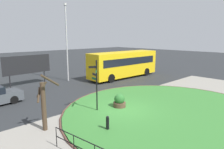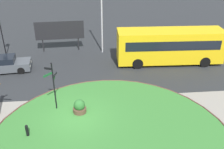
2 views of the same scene
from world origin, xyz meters
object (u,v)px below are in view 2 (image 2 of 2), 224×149
billboard_left (60,31)px  signpost_directional (53,83)px  bollard_foreground (27,131)px  planter_near_signpost (80,107)px  lamppost_tall (102,8)px  bus_yellow (170,46)px  traffic_light_near (0,29)px  car_near_lane (6,65)px

billboard_left → signpost_directional: bearing=-90.1°
bollard_foreground → planter_near_signpost: size_ratio=0.83×
lamppost_tall → planter_near_signpost: (-2.22, -10.73, -4.24)m
bollard_foreground → lamppost_tall: (5.33, 12.83, 4.27)m
lamppost_tall → signpost_directional: bearing=-111.1°
signpost_directional → billboard_left: (-0.51, 10.87, 0.12)m
signpost_directional → lamppost_tall: size_ratio=0.41×
bollard_foreground → billboard_left: (0.93, 13.62, 1.79)m
bus_yellow → billboard_left: (-10.66, 3.99, 0.49)m
traffic_light_near → planter_near_signpost: bearing=136.1°
car_near_lane → planter_near_signpost: bearing=-51.6°
bollard_foreground → traffic_light_near: (-4.87, 12.97, 2.35)m
signpost_directional → car_near_lane: size_ratio=0.84×
bus_yellow → lamppost_tall: 7.63m
signpost_directional → billboard_left: 10.88m
bus_yellow → planter_near_signpost: bearing=-136.4°
signpost_directional → planter_near_signpost: 2.43m
bollard_foreground → billboard_left: size_ratio=0.17×
traffic_light_near → lamppost_tall: bearing=-171.0°
car_near_lane → planter_near_signpost: car_near_lane is taller
signpost_directional → car_near_lane: 8.32m
billboard_left → planter_near_signpost: (2.19, -11.51, -1.77)m
traffic_light_near → planter_near_signpost: 13.69m
planter_near_signpost → billboard_left: bearing=100.8°
bollard_foreground → traffic_light_near: bearing=110.6°
bus_yellow → car_near_lane: size_ratio=2.31×
signpost_directional → bus_yellow: (10.15, 6.88, -0.37)m
signpost_directional → bus_yellow: size_ratio=0.37×
car_near_lane → traffic_light_near: size_ratio=1.14×
car_near_lane → billboard_left: size_ratio=0.86×
car_near_lane → signpost_directional: bearing=-57.0°
car_near_lane → traffic_light_near: (-1.24, 3.80, 2.14)m
bus_yellow → traffic_light_near: traffic_light_near is taller
bollard_foreground → car_near_lane: size_ratio=0.20×
bollard_foreground → lamppost_tall: bearing=67.4°
car_near_lane → planter_near_signpost: size_ratio=4.07×
bollard_foreground → lamppost_tall: size_ratio=0.10×
bollard_foreground → traffic_light_near: 14.06m
bus_yellow → lamppost_tall: size_ratio=1.14×
signpost_directional → bus_yellow: signpost_directional is taller
signpost_directional → lamppost_tall: lamppost_tall is taller
bus_yellow → car_near_lane: 15.26m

